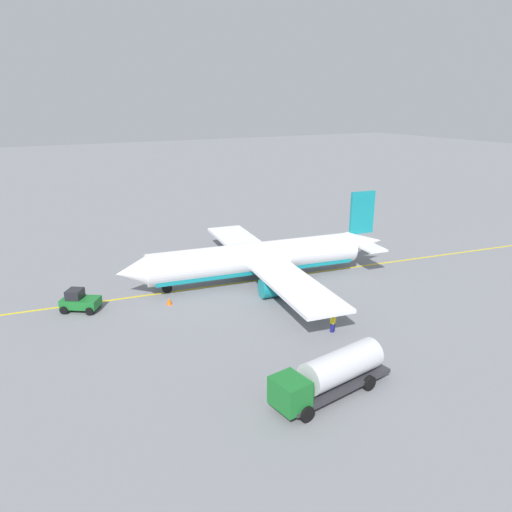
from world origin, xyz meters
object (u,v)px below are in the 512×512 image
Objects in this scene: airplane at (260,259)px; safety_cone_wingtip at (159,274)px; pushback_tug at (79,301)px; safety_cone_nose at (169,301)px; refueling_worker at (333,323)px; fuel_tanker at (331,373)px.

safety_cone_wingtip is (10.01, -6.74, -2.32)m from airplane.
pushback_tug reaches higher than safety_cone_wingtip.
safety_cone_wingtip is at bearing -100.84° from safety_cone_nose.
airplane is 19.08× the size of refueling_worker.
airplane is at bearing -92.44° from refueling_worker.
safety_cone_wingtip is (9.39, -21.33, -0.53)m from refueling_worker.
safety_cone_nose is at bearing 160.95° from pushback_tug.
fuel_tanker is (6.75, 22.34, -0.89)m from airplane.
refueling_worker is at bearing 113.77° from safety_cone_wingtip.
airplane reaches higher than refueling_worker.
safety_cone_nose is (11.00, -12.95, -0.48)m from refueling_worker.
refueling_worker is at bearing -128.34° from fuel_tanker.
pushback_tug is 2.40× the size of refueling_worker.
refueling_worker is 17.00m from safety_cone_nose.
airplane reaches higher than safety_cone_wingtip.
safety_cone_wingtip is (-1.60, -8.38, -0.06)m from safety_cone_nose.
safety_cone_nose is at bearing 79.16° from safety_cone_wingtip.
fuel_tanker is 21.31m from safety_cone_nose.
airplane is 3.25× the size of fuel_tanker.
airplane reaches higher than pushback_tug.
pushback_tug is at bearing -19.05° from safety_cone_nose.
safety_cone_wingtip is at bearing -83.60° from fuel_tanker.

